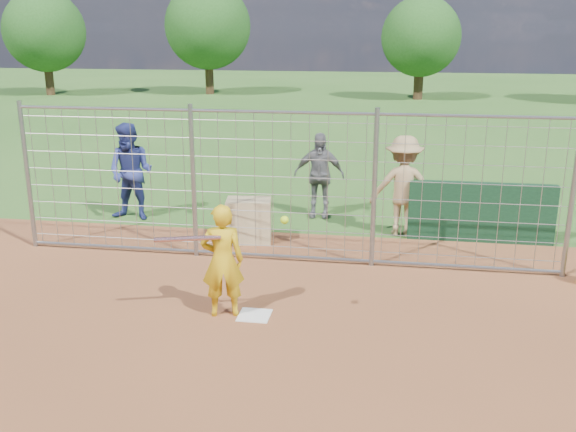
% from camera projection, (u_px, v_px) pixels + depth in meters
% --- Properties ---
extents(ground, '(100.00, 100.00, 0.00)m').
position_uv_depth(ground, '(258.00, 310.00, 8.94)').
color(ground, '#2D591E').
rests_on(ground, ground).
extents(home_plate, '(0.43, 0.43, 0.02)m').
position_uv_depth(home_plate, '(254.00, 315.00, 8.75)').
color(home_plate, silver).
rests_on(home_plate, ground).
extents(dugout_wall, '(2.60, 0.20, 1.10)m').
position_uv_depth(dugout_wall, '(481.00, 212.00, 11.66)').
color(dugout_wall, '#11381E').
rests_on(dugout_wall, ground).
extents(batter, '(0.65, 0.51, 1.57)m').
position_uv_depth(batter, '(223.00, 261.00, 8.57)').
color(batter, gold).
rests_on(batter, ground).
extents(bystander_a, '(1.02, 0.83, 1.97)m').
position_uv_depth(bystander_a, '(131.00, 172.00, 12.92)').
color(bystander_a, navy).
rests_on(bystander_a, ground).
extents(bystander_b, '(1.04, 0.46, 1.76)m').
position_uv_depth(bystander_b, '(319.00, 175.00, 13.12)').
color(bystander_b, slate).
rests_on(bystander_b, ground).
extents(bystander_c, '(1.28, 0.81, 1.89)m').
position_uv_depth(bystander_c, '(403.00, 186.00, 11.94)').
color(bystander_c, '#9C8055').
rests_on(bystander_c, ground).
extents(equipment_bin, '(0.87, 0.66, 0.80)m').
position_uv_depth(equipment_bin, '(249.00, 221.00, 11.70)').
color(equipment_bin, tan).
rests_on(equipment_bin, ground).
extents(equipment_in_play, '(1.76, 0.32, 0.43)m').
position_uv_depth(equipment_in_play, '(210.00, 234.00, 8.22)').
color(equipment_in_play, silver).
rests_on(equipment_in_play, ground).
extents(backstop_fence, '(9.08, 0.08, 2.60)m').
position_uv_depth(backstop_fence, '(282.00, 188.00, 10.48)').
color(backstop_fence, gray).
rests_on(backstop_fence, ground).
extents(tree_line, '(44.66, 6.72, 6.48)m').
position_uv_depth(tree_line, '(424.00, 29.00, 34.03)').
color(tree_line, '#3F2B19').
rests_on(tree_line, ground).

